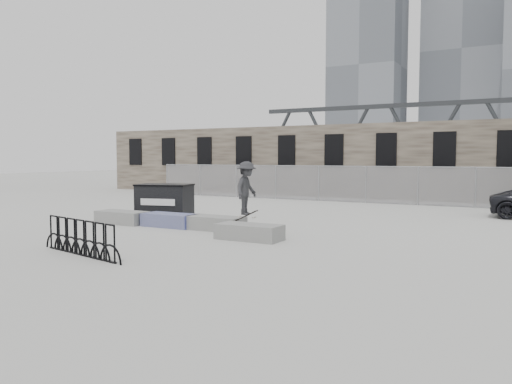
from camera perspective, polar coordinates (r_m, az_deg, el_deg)
ground at (r=17.85m, az=-7.83°, el=-4.06°), size 120.00×120.00×0.00m
stone_wall at (r=32.20m, az=9.66°, el=3.52°), size 36.00×2.58×4.50m
chainlink_fence at (r=28.72m, az=7.18°, el=1.06°), size 22.06×0.06×2.02m
planter_far_left at (r=19.41m, az=-15.06°, el=-2.75°), size 2.00×0.90×0.47m
planter_center_left at (r=18.18m, az=-9.83°, el=-3.12°), size 2.00×0.90×0.47m
planter_center_right at (r=17.15m, az=-4.62°, el=-3.50°), size 2.00×0.90×0.47m
planter_offset at (r=15.11m, az=-0.77°, el=-4.51°), size 2.00×0.90×0.47m
dumpster at (r=20.54m, az=-10.40°, el=-1.04°), size 2.39×1.79×1.41m
bike_rack at (r=13.46m, az=-19.45°, el=-5.00°), size 3.52×0.81×0.90m
skyline_towers at (r=110.14m, az=22.98°, el=13.25°), size 58.00×28.00×48.00m
skateboarder at (r=16.10m, az=-1.09°, el=0.43°), size 0.75×1.15×1.95m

